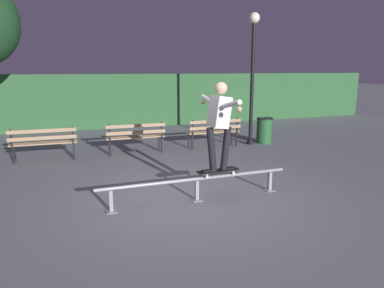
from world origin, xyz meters
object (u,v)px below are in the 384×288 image
Objects in this scene: park_bench_left_center at (136,135)px; trash_can at (264,130)px; park_bench_leftmost at (43,140)px; grind_rail at (197,183)px; skateboarder at (219,119)px; lamp_post_right at (253,63)px; skateboard at (218,171)px; park_bench_right_center at (214,130)px.

trash_can is at bearing 0.57° from park_bench_left_center.
park_bench_leftmost and park_bench_left_center have the same top height.
grind_rail is at bearing -55.96° from park_bench_leftmost.
skateboarder reaches higher than trash_can.
lamp_post_right is 4.88× the size of trash_can.
park_bench_leftmost is at bearing 180.00° from park_bench_left_center.
skateboarder is 5.02m from park_bench_leftmost.
skateboarder is 0.97× the size of park_bench_left_center.
skateboard is 0.51× the size of skateboarder.
skateboarder is 4.97m from lamp_post_right.
grind_rail is 2.19× the size of park_bench_left_center.
park_bench_left_center is 1.00× the size of park_bench_right_center.
skateboard is (0.41, -0.00, 0.18)m from grind_rail.
park_bench_leftmost is 6.23m from lamp_post_right.
park_bench_right_center is at bearing 67.29° from skateboarder.
park_bench_leftmost is at bearing -179.73° from lamp_post_right.
park_bench_left_center is 4.08m from lamp_post_right.
lamp_post_right is at bearing 53.68° from skateboard.
skateboarder reaches higher than park_bench_left_center.
lamp_post_right reaches higher than trash_can.
park_bench_left_center is 4.09m from trash_can.
skateboarder reaches higher than park_bench_leftmost.
lamp_post_right reaches higher than skateboarder.
grind_rail is 4.40× the size of trash_can.
lamp_post_right is (3.58, 0.03, 1.94)m from park_bench_left_center.
park_bench_leftmost is at bearing -179.63° from trash_can.
park_bench_leftmost is (-3.04, 3.89, 0.04)m from skateboard.
lamp_post_right is 2.13m from trash_can.
park_bench_leftmost is (-2.63, 3.89, 0.21)m from grind_rail.
park_bench_leftmost is 4.67m from park_bench_right_center.
lamp_post_right is (1.25, 0.03, 1.94)m from park_bench_right_center.
skateboarder reaches higher than skateboard.
park_bench_leftmost reaches higher than grind_rail.
trash_can is at bearing 45.99° from grind_rail.
skateboarder reaches higher than park_bench_right_center.
skateboarder is at bearing 3.13° from skateboard.
park_bench_right_center is at bearing 67.26° from skateboard.
skateboard is at bearing -112.74° from park_bench_right_center.
skateboarder is 4.05m from park_bench_left_center.
park_bench_left_center is at bearing -179.43° from trash_can.
park_bench_leftmost is 0.41× the size of lamp_post_right.
skateboard is 0.20× the size of lamp_post_right.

